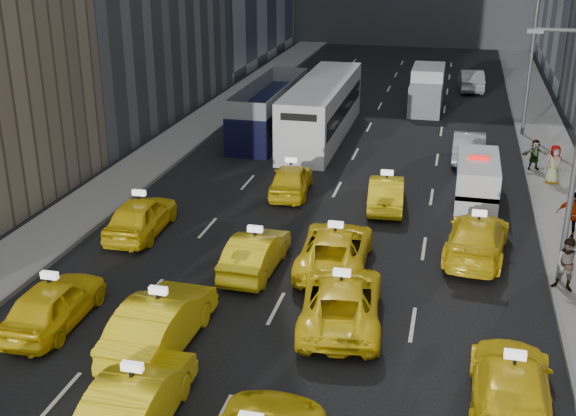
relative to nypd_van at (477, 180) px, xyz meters
name	(u,v)px	position (x,y,z in m)	size (l,w,h in m)	color
sidewalk_west	(172,145)	(-16.99, 4.83, -0.87)	(3.00, 90.00, 0.15)	gray
sidewalk_east	(555,172)	(4.01, 4.83, -0.87)	(3.00, 90.00, 0.15)	gray
curb_west	(196,147)	(-15.54, 4.83, -0.85)	(0.15, 90.00, 0.18)	slate
curb_east	(526,170)	(2.56, 4.83, -0.85)	(0.15, 90.00, 0.18)	slate
streetlight_near	(574,151)	(2.69, -8.17, 3.98)	(2.15, 0.22, 9.00)	#595B60
streetlight_far	(530,54)	(2.69, 11.83, 3.98)	(2.15, 0.22, 9.00)	#595B60
taxi_5	(135,401)	(-8.39, -18.91, -0.15)	(1.68, 4.82, 1.59)	yellow
taxi_8	(53,303)	(-13.07, -14.80, -0.18)	(1.80, 4.48, 1.53)	yellow
taxi_9	(160,322)	(-9.27, -15.20, -0.11)	(1.77, 5.06, 1.67)	yellow
taxi_10	(341,300)	(-4.27, -12.48, -0.19)	(2.50, 5.43, 1.51)	yellow
taxi_11	(511,387)	(0.76, -16.04, -0.20)	(2.08, 5.13, 1.49)	yellow
taxi_12	(141,216)	(-13.42, -7.35, -0.15)	(1.86, 4.62, 1.58)	yellow
taxi_13	(255,253)	(-7.91, -9.60, -0.22)	(1.54, 4.41, 1.45)	yellow
taxi_14	(335,249)	(-5.14, -8.60, -0.20)	(2.47, 5.35, 1.49)	yellow
taxi_15	(477,237)	(-0.03, -6.39, -0.17)	(2.17, 5.34, 1.55)	yellow
taxi_16	(291,179)	(-8.51, -1.31, -0.21)	(1.74, 4.32, 1.47)	yellow
taxi_17	(386,192)	(-3.96, -2.02, -0.22)	(1.52, 4.36, 1.44)	yellow
nypd_van	(477,180)	(0.00, 0.00, 0.00)	(2.52, 5.07, 2.09)	silver
double_decker	(270,109)	(-12.22, 8.88, 0.59)	(3.70, 10.83, 3.09)	black
city_bus	(322,109)	(-8.99, 8.98, 0.74)	(2.99, 13.17, 3.39)	silver
box_truck	(427,89)	(-3.29, 17.59, 0.45)	(2.46, 6.31, 2.84)	silver
misc_car_0	(469,146)	(-0.37, 6.24, -0.15)	(1.67, 4.79, 1.58)	#9A9BA1
misc_car_1	(311,81)	(-12.29, 21.78, -0.19)	(2.50, 5.43, 1.51)	black
misc_car_2	(427,81)	(-3.59, 24.28, -0.27)	(1.88, 4.62, 1.34)	slate
misc_car_3	(349,80)	(-9.61, 23.30, -0.26)	(1.61, 3.99, 1.36)	black
misc_car_4	(471,80)	(-0.29, 24.70, -0.13)	(1.73, 4.96, 1.63)	#93979A
pedestrian_1	(568,265)	(2.93, -8.86, 0.15)	(0.92, 0.51, 1.89)	gray
pedestrian_3	(571,215)	(3.60, -4.03, 0.17)	(1.13, 0.51, 1.93)	gray
pedestrian_4	(554,164)	(3.63, 2.80, 0.16)	(0.93, 0.51, 1.90)	gray
pedestrian_5	(535,155)	(2.92, 4.82, -0.01)	(1.46, 0.42, 1.57)	gray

